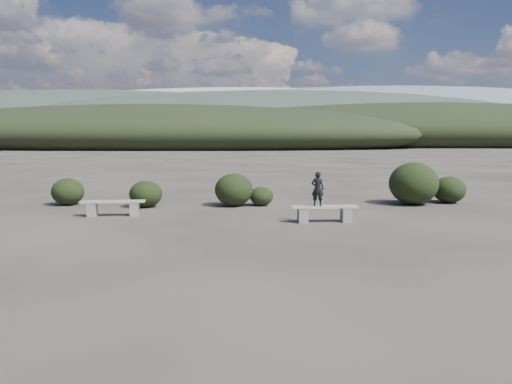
{
  "coord_description": "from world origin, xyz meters",
  "views": [
    {
      "loc": [
        0.81,
        -9.67,
        2.6
      ],
      "look_at": [
        0.32,
        3.5,
        1.1
      ],
      "focal_mm": 35.0,
      "sensor_mm": 36.0,
      "label": 1
    }
  ],
  "objects": [
    {
      "name": "ground",
      "position": [
        0.0,
        0.0,
        0.0
      ],
      "size": [
        1200.0,
        1200.0,
        0.0
      ],
      "primitive_type": "plane",
      "color": "#2E2923",
      "rests_on": "ground"
    },
    {
      "name": "bench_left",
      "position": [
        -4.38,
        6.08,
        0.31
      ],
      "size": [
        2.05,
        0.72,
        0.5
      ],
      "rotation": [
        0.0,
        0.0,
        0.15
      ],
      "color": "slate",
      "rests_on": "ground"
    },
    {
      "name": "bench_right",
      "position": [
        2.32,
        5.18,
        0.3
      ],
      "size": [
        2.03,
        0.67,
        0.5
      ],
      "rotation": [
        0.0,
        0.0,
        0.13
      ],
      "color": "slate",
      "rests_on": "ground"
    },
    {
      "name": "seated_person",
      "position": [
        2.1,
        5.15,
        1.01
      ],
      "size": [
        0.43,
        0.34,
        1.03
      ],
      "primitive_type": "imported",
      "rotation": [
        0.0,
        0.0,
        2.87
      ],
      "color": "black",
      "rests_on": "bench_right"
    },
    {
      "name": "shrub_a",
      "position": [
        -3.85,
        8.12,
        0.48
      ],
      "size": [
        1.18,
        1.18,
        0.97
      ],
      "primitive_type": "ellipsoid",
      "color": "black",
      "rests_on": "ground"
    },
    {
      "name": "shrub_b",
      "position": [
        -0.68,
        8.53,
        0.6
      ],
      "size": [
        1.41,
        1.41,
        1.21
      ],
      "primitive_type": "ellipsoid",
      "color": "black",
      "rests_on": "ground"
    },
    {
      "name": "shrub_c",
      "position": [
        0.33,
        8.68,
        0.35
      ],
      "size": [
        0.88,
        0.88,
        0.71
      ],
      "primitive_type": "ellipsoid",
      "color": "black",
      "rests_on": "ground"
    },
    {
      "name": "shrub_d",
      "position": [
        6.05,
        9.17,
        0.8
      ],
      "size": [
        1.82,
        1.82,
        1.6
      ],
      "primitive_type": "ellipsoid",
      "color": "black",
      "rests_on": "ground"
    },
    {
      "name": "shrub_e",
      "position": [
        7.56,
        9.68,
        0.51
      ],
      "size": [
        1.23,
        1.23,
        1.03
      ],
      "primitive_type": "ellipsoid",
      "color": "black",
      "rests_on": "ground"
    },
    {
      "name": "shrub_f",
      "position": [
        -6.92,
        8.58,
        0.5
      ],
      "size": [
        1.19,
        1.19,
        1.01
      ],
      "primitive_type": "ellipsoid",
      "color": "black",
      "rests_on": "ground"
    },
    {
      "name": "mountain_ridges",
      "position": [
        -7.48,
        339.06,
        10.84
      ],
      "size": [
        500.0,
        400.0,
        56.0
      ],
      "color": "black",
      "rests_on": "ground"
    }
  ]
}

